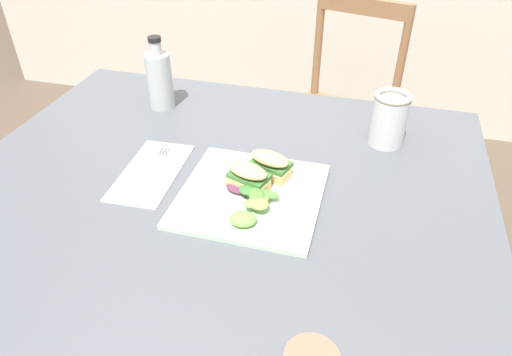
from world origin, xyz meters
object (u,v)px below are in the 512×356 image
fork_on_napkin (154,166)px  mason_jar_iced_tea (389,122)px  sandwich_half_front (248,176)px  sandwich_half_back (270,164)px  bottle_cold_brew (160,83)px  dining_table (216,234)px  chair_wooden_far (339,116)px  plate_lunch (251,195)px

fork_on_napkin → mason_jar_iced_tea: 0.55m
sandwich_half_front → fork_on_napkin: bearing=173.5°
fork_on_napkin → sandwich_half_back: bearing=6.3°
fork_on_napkin → bottle_cold_brew: 0.31m
dining_table → sandwich_half_front: (0.07, 0.02, 0.16)m
chair_wooden_far → sandwich_half_back: bearing=-94.9°
bottle_cold_brew → mason_jar_iced_tea: bearing=-3.3°
sandwich_half_front → dining_table: bearing=-163.7°
dining_table → fork_on_napkin: bearing=163.4°
plate_lunch → sandwich_half_front: (-0.01, 0.02, 0.03)m
dining_table → sandwich_half_front: 0.17m
dining_table → bottle_cold_brew: bearing=128.7°
plate_lunch → sandwich_half_front: bearing=122.8°
sandwich_half_front → fork_on_napkin: size_ratio=0.53×
sandwich_half_back → mason_jar_iced_tea: 0.32m
fork_on_napkin → mason_jar_iced_tea: mason_jar_iced_tea is taller
dining_table → sandwich_half_back: sandwich_half_back is taller
sandwich_half_front → bottle_cold_brew: bottle_cold_brew is taller
sandwich_half_front → fork_on_napkin: sandwich_half_front is taller
fork_on_napkin → sandwich_half_front: bearing=-6.5°
dining_table → plate_lunch: plate_lunch is taller
dining_table → mason_jar_iced_tea: 0.48m
chair_wooden_far → sandwich_half_front: bearing=-96.6°
dining_table → bottle_cold_brew: bottle_cold_brew is taller
plate_lunch → fork_on_napkin: size_ratio=1.53×
bottle_cold_brew → mason_jar_iced_tea: 0.60m
sandwich_half_back → bottle_cold_brew: size_ratio=0.51×
chair_wooden_far → plate_lunch: 1.00m
chair_wooden_far → bottle_cold_brew: bottle_cold_brew is taller
bottle_cold_brew → plate_lunch: bearing=-43.3°
fork_on_napkin → bottle_cold_brew: bearing=111.0°
sandwich_half_back → mason_jar_iced_tea: (0.23, 0.22, 0.02)m
dining_table → chair_wooden_far: size_ratio=1.31×
dining_table → sandwich_half_front: size_ratio=11.65×
dining_table → plate_lunch: bearing=2.7°
plate_lunch → sandwich_half_front: sandwich_half_front is taller
chair_wooden_far → sandwich_half_front: (-0.11, -0.93, 0.33)m
chair_wooden_far → sandwich_half_back: (-0.07, -0.87, 0.33)m
sandwich_half_front → bottle_cold_brew: bearing=137.3°
chair_wooden_far → mason_jar_iced_tea: bearing=-76.4°
chair_wooden_far → mason_jar_iced_tea: size_ratio=6.70×
plate_lunch → sandwich_half_back: bearing=72.9°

